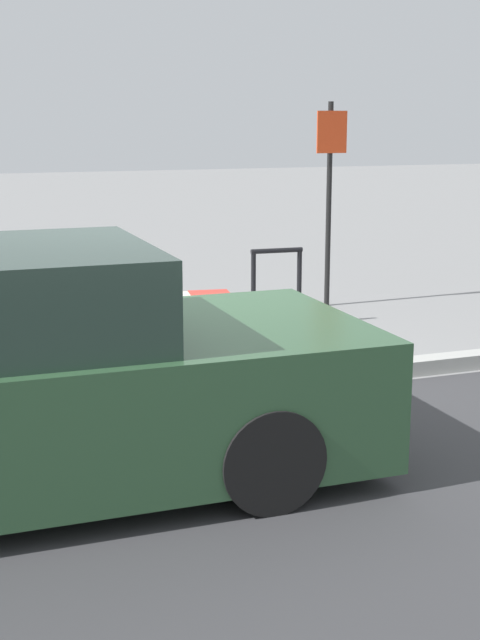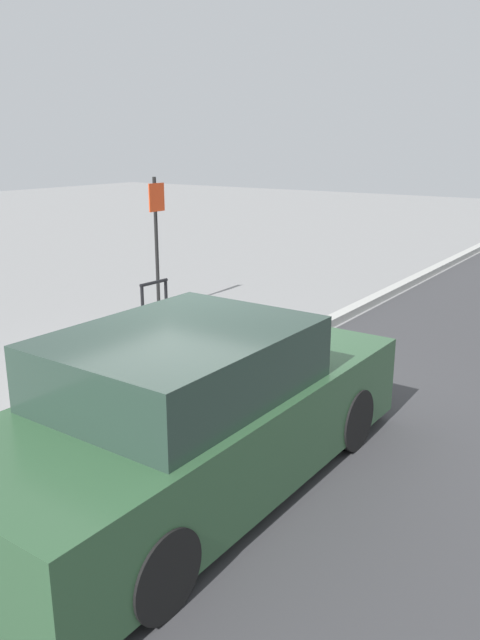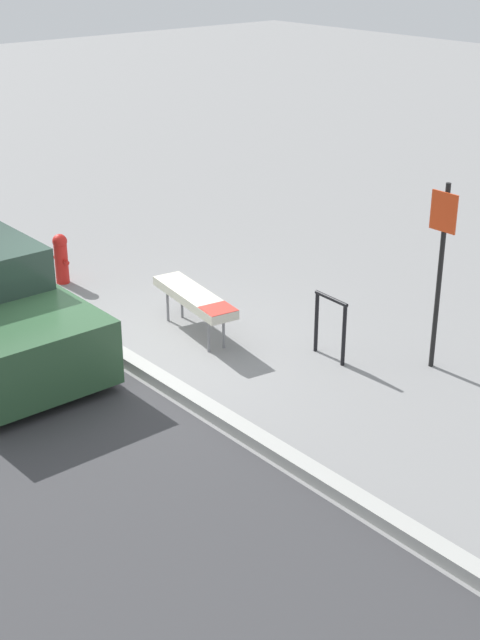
{
  "view_description": "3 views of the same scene",
  "coord_description": "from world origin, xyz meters",
  "px_view_note": "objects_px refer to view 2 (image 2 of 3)",
  "views": [
    {
      "loc": [
        -1.65,
        -6.31,
        2.12
      ],
      "look_at": [
        0.62,
        -0.2,
        0.64
      ],
      "focal_mm": 50.0,
      "sensor_mm": 36.0,
      "label": 1
    },
    {
      "loc": [
        -4.99,
        -4.31,
        2.83
      ],
      "look_at": [
        1.41,
        0.13,
        0.62
      ],
      "focal_mm": 35.0,
      "sensor_mm": 36.0,
      "label": 2
    },
    {
      "loc": [
        8.73,
        -5.26,
        4.96
      ],
      "look_at": [
        1.57,
        0.79,
        0.78
      ],
      "focal_mm": 50.0,
      "sensor_mm": 36.0,
      "label": 3
    }
  ],
  "objects_px": {
    "bike_rack": "(155,302)",
    "sign_post": "(157,233)",
    "bench": "(116,336)",
    "parked_car_near": "(194,415)"
  },
  "relations": [
    {
      "from": "bench",
      "to": "bike_rack",
      "type": "distance_m",
      "value": 1.84
    },
    {
      "from": "bench",
      "to": "sign_post",
      "type": "relative_size",
      "value": 0.72
    },
    {
      "from": "bike_rack",
      "to": "sign_post",
      "type": "distance_m",
      "value": 1.53
    },
    {
      "from": "bench",
      "to": "parked_car_near",
      "type": "xyz_separation_m",
      "value": [
        -1.49,
        -2.44,
        0.13
      ]
    },
    {
      "from": "bench",
      "to": "parked_car_near",
      "type": "bearing_deg",
      "value": -112.53
    },
    {
      "from": "sign_post",
      "to": "parked_car_near",
      "type": "bearing_deg",
      "value": -135.11
    },
    {
      "from": "bike_rack",
      "to": "sign_post",
      "type": "relative_size",
      "value": 0.36
    },
    {
      "from": "sign_post",
      "to": "bike_rack",
      "type": "bearing_deg",
      "value": -140.78
    },
    {
      "from": "bike_rack",
      "to": "sign_post",
      "type": "xyz_separation_m",
      "value": [
        0.97,
        0.79,
        0.88
      ]
    },
    {
      "from": "bench",
      "to": "parked_car_near",
      "type": "distance_m",
      "value": 2.86
    }
  ]
}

